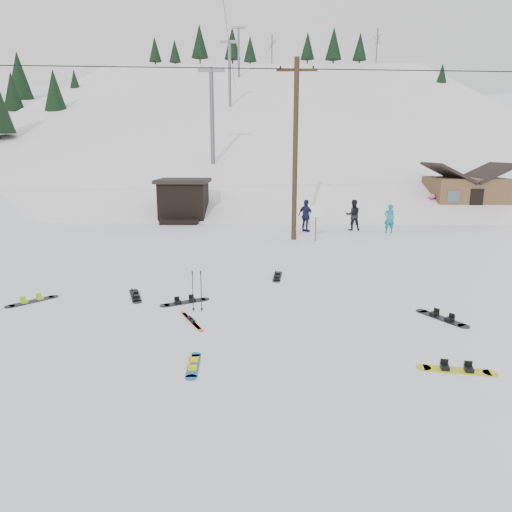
{
  "coord_description": "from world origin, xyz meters",
  "views": [
    {
      "loc": [
        0.52,
        -9.68,
        4.51
      ],
      "look_at": [
        0.23,
        3.91,
        1.4
      ],
      "focal_mm": 32.0,
      "sensor_mm": 36.0,
      "label": 1
    }
  ],
  "objects_px": {
    "utility_pole": "(295,148)",
    "hero_skis": "(191,321)",
    "hero_snowboard": "(193,365)",
    "cabin": "(464,194)"
  },
  "relations": [
    {
      "from": "cabin",
      "to": "hero_snowboard",
      "type": "xyz_separation_m",
      "value": [
        -16.03,
        -24.66,
        -1.46
      ]
    },
    {
      "from": "cabin",
      "to": "utility_pole",
      "type": "bearing_deg",
      "value": -142.44
    },
    {
      "from": "utility_pole",
      "to": "cabin",
      "type": "relative_size",
      "value": 1.67
    },
    {
      "from": "hero_snowboard",
      "to": "hero_skis",
      "type": "distance_m",
      "value": 2.69
    },
    {
      "from": "utility_pole",
      "to": "hero_skis",
      "type": "bearing_deg",
      "value": -106.22
    },
    {
      "from": "hero_snowboard",
      "to": "utility_pole",
      "type": "bearing_deg",
      "value": -15.48
    },
    {
      "from": "utility_pole",
      "to": "cabin",
      "type": "xyz_separation_m",
      "value": [
        13.0,
        10.0,
        -3.2
      ]
    },
    {
      "from": "utility_pole",
      "to": "cabin",
      "type": "height_order",
      "value": "utility_pole"
    },
    {
      "from": "cabin",
      "to": "hero_skis",
      "type": "distance_m",
      "value": 27.54
    },
    {
      "from": "utility_pole",
      "to": "hero_skis",
      "type": "height_order",
      "value": "utility_pole"
    }
  ]
}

